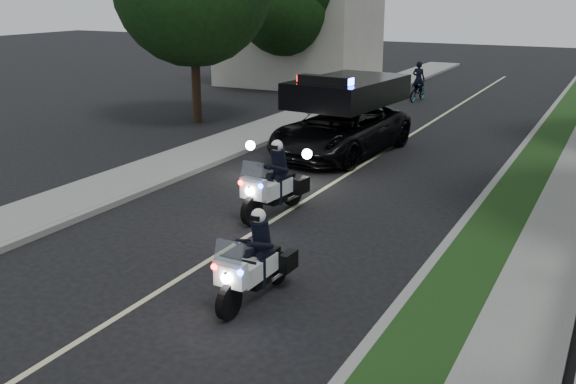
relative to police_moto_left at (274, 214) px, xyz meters
The scene contains 15 objects.
ground 4.90m from the police_moto_left, 87.64° to the right, with size 120.00×120.00×0.00m, color black.
curb_right 6.67m from the police_moto_left, 49.86° to the left, with size 0.20×60.00×0.15m, color gray.
grass_verge 7.14m from the police_moto_left, 45.57° to the left, with size 1.20×60.00×0.16m, color #193814.
sidewalk_right 8.11m from the police_moto_left, 38.99° to the left, with size 1.40×60.00×0.16m, color gray.
curb_left 6.42m from the police_moto_left, 127.39° to the left, with size 0.20×60.00×0.15m, color gray.
sidewalk_left 7.14m from the police_moto_left, 134.41° to the left, with size 2.00×60.00×0.16m, color gray.
building_far 23.53m from the police_moto_left, 114.91° to the left, with size 8.00×6.00×7.00m, color #A8A396.
lane_marking 5.11m from the police_moto_left, 87.74° to the left, with size 0.12×50.00×0.01m, color #BFB78C.
police_moto_left is the anchor object (origin of this frame).
police_moto_right 4.63m from the police_moto_left, 65.62° to the right, with size 0.68×1.94×1.65m, color white, non-canonical shape.
police_suv 6.49m from the police_moto_left, 98.56° to the left, with size 2.75×5.95×2.89m, color black.
bicycle 18.40m from the police_moto_left, 95.95° to the left, with size 0.58×1.67×0.88m, color black.
cyclist 18.40m from the police_moto_left, 95.95° to the left, with size 0.62×0.41×1.72m, color black.
tree_left_near 12.23m from the police_moto_left, 133.29° to the left, with size 6.25×6.25×10.42m, color #143612, non-canonical shape.
tree_left_far 20.66m from the police_moto_left, 116.68° to the left, with size 5.07×5.07×8.44m, color black, non-canonical shape.
Camera 1 is at (7.10, -8.53, 5.23)m, focal length 41.48 mm.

